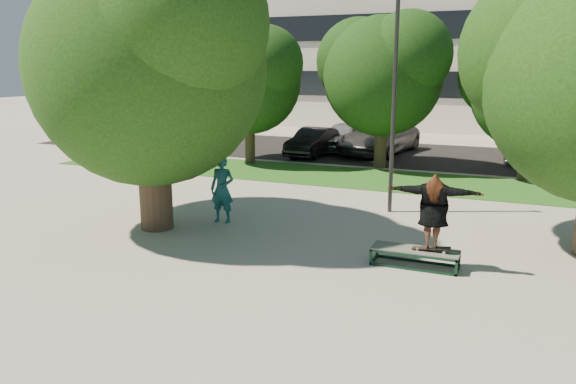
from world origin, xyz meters
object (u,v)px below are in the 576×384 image
at_px(car_grey, 379,138).
at_px(car_silver_a, 344,136).
at_px(bystander, 222,189).
at_px(car_silver_b, 531,143).
at_px(lamppost, 394,102).
at_px(car_dark, 314,142).
at_px(grind_box, 415,258).
at_px(tree_left, 148,54).

bearing_deg(car_grey, car_silver_a, -179.09).
xyz_separation_m(bystander, car_silver_b, (7.66, 14.32, -0.16)).
xyz_separation_m(bystander, car_grey, (0.92, 13.61, -0.14)).
distance_m(lamppost, car_silver_a, 12.29).
distance_m(bystander, car_dark, 11.87).
bearing_deg(car_silver_a, bystander, -83.57).
height_order(grind_box, car_grey, car_grey).
bearing_deg(tree_left, grind_box, -3.11).
bearing_deg(grind_box, car_silver_b, 81.92).
distance_m(car_silver_a, car_dark, 2.27).
height_order(lamppost, car_silver_b, lamppost).
xyz_separation_m(car_silver_a, car_grey, (1.81, -0.25, 0.05)).
xyz_separation_m(tree_left, car_dark, (-0.34, 12.83, -3.78)).
bearing_deg(car_silver_b, bystander, -117.66).
height_order(tree_left, grind_box, tree_left).
relative_size(tree_left, grind_box, 3.95).
bearing_deg(grind_box, bystander, 164.94).
relative_size(tree_left, bystander, 3.92).
bearing_deg(car_grey, car_dark, -135.99).
xyz_separation_m(lamppost, car_silver_a, (-4.81, 11.04, -2.44)).
height_order(lamppost, bystander, lamppost).
xyz_separation_m(lamppost, car_grey, (-3.00, 10.79, -2.39)).
bearing_deg(lamppost, car_dark, 122.27).
relative_size(lamppost, car_grey, 1.11).
distance_m(lamppost, grind_box, 5.41).
bearing_deg(bystander, car_dark, 94.14).
bearing_deg(car_silver_a, grind_box, -64.85).
xyz_separation_m(car_silver_a, car_silver_b, (8.55, 0.46, 0.03)).
bearing_deg(lamppost, grind_box, -70.66).
distance_m(tree_left, car_grey, 15.32).
height_order(tree_left, car_grey, tree_left).
bearing_deg(car_grey, grind_box, -64.72).
bearing_deg(tree_left, car_silver_a, 88.17).
bearing_deg(tree_left, bystander, 38.46).
bearing_deg(car_silver_b, car_dark, -164.13).
xyz_separation_m(tree_left, car_grey, (2.29, 14.70, -3.66)).
distance_m(car_silver_a, car_grey, 1.83).
distance_m(lamppost, car_dark, 10.85).
bearing_deg(lamppost, bystander, -144.31).
bearing_deg(car_dark, car_silver_a, 72.68).
bearing_deg(car_silver_b, car_grey, -173.51).
bearing_deg(lamppost, car_silver_b, 71.99).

